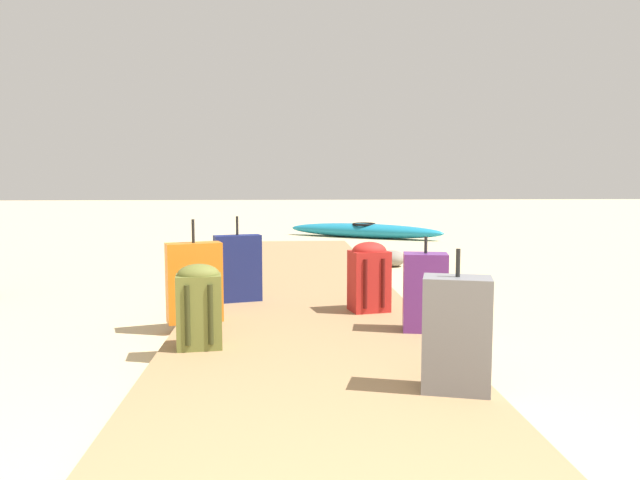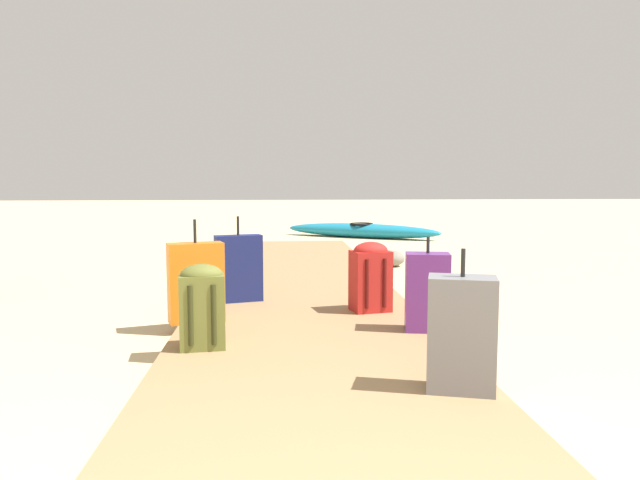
% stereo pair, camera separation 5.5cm
% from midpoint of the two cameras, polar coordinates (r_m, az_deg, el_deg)
% --- Properties ---
extents(ground_plane, '(60.00, 60.00, 0.00)m').
position_cam_midpoint_polar(ground_plane, '(5.37, -1.47, -7.48)').
color(ground_plane, '#D1BA8C').
extents(boardwalk, '(2.01, 9.93, 0.08)m').
position_cam_midpoint_polar(boardwalk, '(6.33, -1.82, -5.07)').
color(boardwalk, '#9E7A51').
rests_on(boardwalk, ground).
extents(suitcase_grey, '(0.41, 0.31, 0.78)m').
position_cam_midpoint_polar(suitcase_grey, '(3.40, 13.17, -8.62)').
color(suitcase_grey, slate).
rests_on(suitcase_grey, boardwalk).
extents(suitcase_orange, '(0.47, 0.31, 0.83)m').
position_cam_midpoint_polar(suitcase_orange, '(4.99, -11.44, -3.92)').
color(suitcase_orange, orange).
rests_on(suitcase_orange, boardwalk).
extents(suitcase_navy, '(0.46, 0.28, 0.80)m').
position_cam_midpoint_polar(suitcase_navy, '(5.75, -7.48, -2.64)').
color(suitcase_navy, navy).
rests_on(suitcase_navy, boardwalk).
extents(suitcase_purple, '(0.36, 0.27, 0.72)m').
position_cam_midpoint_polar(suitcase_purple, '(4.67, 10.18, -4.84)').
color(suitcase_purple, '#6B2D84').
rests_on(suitcase_purple, boardwalk).
extents(backpack_olive, '(0.32, 0.26, 0.58)m').
position_cam_midpoint_polar(backpack_olive, '(4.21, -10.95, -5.94)').
color(backpack_olive, olive).
rests_on(backpack_olive, boardwalk).
extents(backpack_red, '(0.37, 0.32, 0.61)m').
position_cam_midpoint_polar(backpack_red, '(5.30, 4.95, -3.28)').
color(backpack_red, red).
rests_on(backpack_red, boardwalk).
extents(kayak, '(3.23, 2.12, 0.31)m').
position_cam_midpoint_polar(kayak, '(12.71, 4.28, 0.90)').
color(kayak, teal).
rests_on(kayak, ground).
extents(rock_right_far, '(0.50, 0.49, 0.23)m').
position_cam_midpoint_polar(rock_right_far, '(8.59, 6.97, -1.73)').
color(rock_right_far, gray).
rests_on(rock_right_far, ground).
extents(rock_right_mid, '(0.33, 0.37, 0.16)m').
position_cam_midpoint_polar(rock_right_mid, '(8.74, 11.40, -1.90)').
color(rock_right_mid, slate).
rests_on(rock_right_mid, ground).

